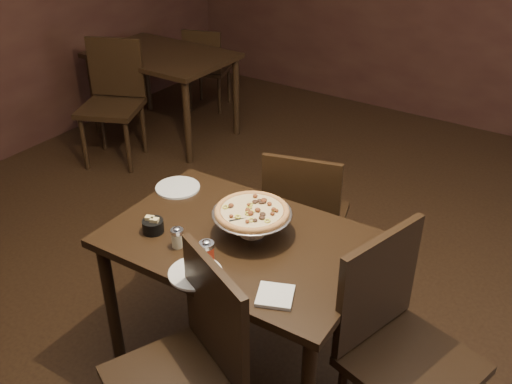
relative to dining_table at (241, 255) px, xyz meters
The scene contains 16 objects.
room 0.77m from the dining_table, 26.21° to the left, with size 6.04×7.04×2.84m.
dining_table is the anchor object (origin of this frame).
background_table 2.83m from the dining_table, 138.88° to the left, with size 1.20×0.80×0.75m.
pizza_stand 0.23m from the dining_table, 60.38° to the left, with size 0.36×0.36×0.15m.
parmesan_shaker 0.31m from the dining_table, 132.86° to the right, with size 0.06×0.06×0.10m.
pepper_flake_shaker 0.27m from the dining_table, 93.46° to the right, with size 0.06×0.06×0.11m.
packet_caddy 0.42m from the dining_table, 153.15° to the right, with size 0.10×0.10×0.08m.
napkin_stack 0.44m from the dining_table, 36.66° to the right, with size 0.14×0.14×0.01m, color silver.
plate_left 0.56m from the dining_table, 161.04° to the left, with size 0.23×0.23×0.01m, color silver.
plate_near 0.33m from the dining_table, 90.90° to the right, with size 0.22×0.22×0.01m, color silver.
serving_spatula 0.22m from the dining_table, 33.00° to the right, with size 0.17×0.17×0.03m.
chair_far 0.68m from the dining_table, 92.80° to the left, with size 0.52×0.52×0.90m.
chair_near 0.59m from the dining_table, 75.91° to the right, with size 0.59×0.59×0.96m.
chair_side 0.78m from the dining_table, ahead, with size 0.57×0.57×0.99m.
bg_chair_far 3.34m from the dining_table, 130.72° to the left, with size 0.48×0.48×0.81m.
bg_chair_near 2.50m from the dining_table, 149.28° to the left, with size 0.60×0.60×0.98m.
Camera 1 is at (1.14, -1.74, 2.22)m, focal length 40.00 mm.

